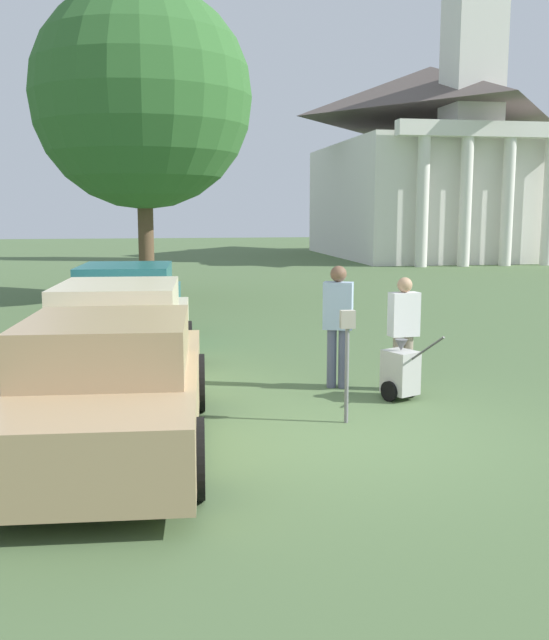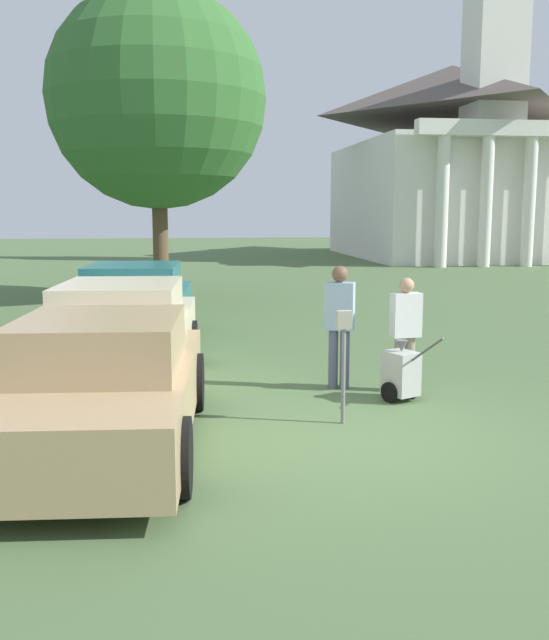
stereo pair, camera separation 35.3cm
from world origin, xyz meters
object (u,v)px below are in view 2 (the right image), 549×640
Objects in this scene: parking_meter at (344,346)px; person_supervisor at (405,327)px; parked_car_teal at (136,308)px; equipment_cart at (401,373)px; parked_car_cream at (123,338)px; person_worker at (339,319)px; parked_car_tan at (104,387)px; church at (452,153)px.

parking_meter is 0.85× the size of person_supervisor.
parking_meter is (2.80, -5.51, 0.24)m from parked_car_teal.
parked_car_teal is 3.00× the size of person_supervisor.
parked_car_cream is at bearing 136.29° from equipment_cart.
person_worker is at bearing -46.04° from parked_car_teal.
equipment_cart is at bearing 25.78° from parked_car_tan.
parked_car_tan is at bearing 58.86° from person_worker.
church is at bearing 61.35° from parked_car_teal.
parking_meter is at bearing -58.80° from parked_car_teal.
parked_car_cream is 3.29m from parked_car_teal.
parked_car_teal is 6.19m from parking_meter.
parked_car_tan is 34.85m from church.
person_supervisor reaches higher than parked_car_tan.
equipment_cart is (3.84, -1.28, -0.35)m from parked_car_cream.
parked_car_cream is 1.01× the size of parked_car_teal.
person_supervisor is at bearing 49.01° from parking_meter.
person_supervisor is (4.04, -0.79, 0.20)m from parked_car_cream.
church reaches higher than parked_car_cream.
parked_car_teal is at bearing -52.21° from person_supervisor.
person_worker is at bearing 106.34° from equipment_cart.
equipment_cart is at bearing 60.08° from person_supervisor.
parked_car_tan is 2.89× the size of person_supervisor.
parked_car_cream is 3.58m from parking_meter.
parked_car_teal is at bearing 94.29° from parked_car_tan.
parked_car_cream reaches higher than parking_meter.
person_worker is at bearing -25.33° from person_supervisor.
person_supervisor reaches higher than parked_car_cream.
parked_car_cream is 5.04× the size of equipment_cart.
parked_car_cream is 3.04× the size of person_supervisor.
parked_car_teal is at bearing 116.92° from parking_meter.
person_supervisor is at bearing -112.50° from church.
parked_car_cream is at bearing -119.74° from church.
person_worker is at bearing -4.66° from parked_car_cream.
parked_car_tan is 2.64× the size of person_worker.
parked_car_teal is 2.75× the size of person_worker.
equipment_cart is 0.04× the size of church.
parking_meter is at bearing 101.57° from person_worker.
parked_car_cream reaches higher than equipment_cart.
church reaches higher than person_worker.
person_worker is at bearing 78.84° from parking_meter.
person_worker is (3.14, -3.79, 0.30)m from parked_car_teal.
church is at bearing 66.45° from parking_meter.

